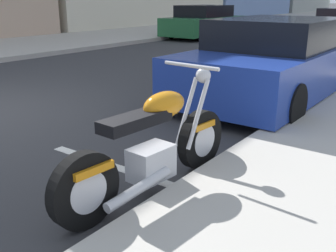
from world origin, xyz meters
The scene contains 5 objects.
sidewalk_far_curb centered at (12.00, 6.53, 0.07)m, with size 120.00×5.00×0.14m, color #ADA89E.
parking_stall_stripe centered at (0.00, -3.43, 0.00)m, with size 0.12×2.20×0.01m, color silver.
parked_motorcycle centered at (-0.19, -3.91, 0.42)m, with size 2.09×0.62×1.10m.
parked_car_near_corner centered at (3.84, -3.42, 0.65)m, with size 4.40×1.97×1.36m.
car_opposite_curb centered at (12.58, 3.30, 0.66)m, with size 4.37×1.90×1.37m.
Camera 1 is at (-2.74, -5.93, 1.69)m, focal length 42.14 mm.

